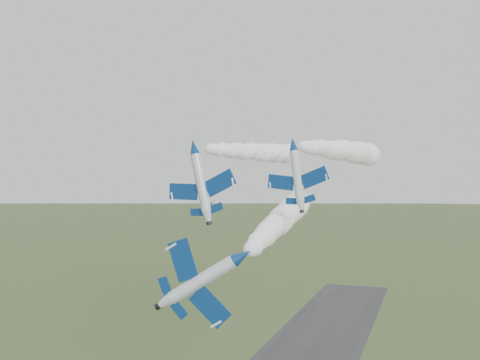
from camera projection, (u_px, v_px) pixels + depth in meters
The scene contains 6 objects.
jet_lead at pixel (243, 256), 56.04m from camera, with size 5.68×12.24×8.66m.
smoke_trail_jet_lead at pixel (283, 218), 92.97m from camera, with size 5.52×69.93×5.52m, color silver, non-canonical shape.
jet_pair_left at pixel (193, 147), 86.18m from camera, with size 11.43×14.07×4.07m.
smoke_trail_jet_pair_left at pixel (259, 152), 120.85m from camera, with size 5.09×65.77×5.09m, color silver, non-canonical shape.
jet_pair_right at pixel (293, 144), 79.94m from camera, with size 9.47×11.40×2.94m.
smoke_trail_jet_pair_right at pixel (345, 151), 110.61m from camera, with size 5.54×62.67×5.54m, color silver, non-canonical shape.
Camera 1 is at (27.52, -54.49, 41.40)m, focal length 40.00 mm.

